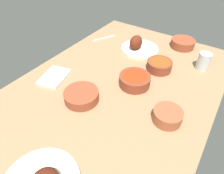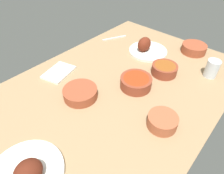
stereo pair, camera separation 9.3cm
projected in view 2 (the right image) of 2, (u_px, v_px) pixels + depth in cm
name	position (u px, v px, depth cm)	size (l,w,h in cm)	color
dining_table	(112.00, 93.00, 95.31)	(140.00, 90.00, 4.00)	#937551
plate_far_side	(146.00, 48.00, 118.20)	(22.88, 22.88, 9.83)	white
plate_center_main	(26.00, 173.00, 61.53)	(24.62, 24.62, 8.03)	white
bowl_soup	(164.00, 69.00, 102.12)	(13.21, 13.21, 5.18)	brown
bowl_pasta	(162.00, 121.00, 76.36)	(11.85, 11.85, 5.13)	#A35133
bowl_sauce	(136.00, 82.00, 94.04)	(15.15, 15.15, 5.39)	brown
bowl_onions	(194.00, 48.00, 118.43)	(14.47, 14.47, 5.06)	brown
bowl_cream	(80.00, 93.00, 88.95)	(15.60, 15.60, 4.58)	brown
water_tumbler	(212.00, 69.00, 99.36)	(6.40, 6.40, 9.30)	silver
folded_napkin	(59.00, 72.00, 103.69)	(16.04, 11.32, 1.20)	white
spoon_loose	(114.00, 38.00, 133.17)	(16.86, 0.90, 0.80)	silver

